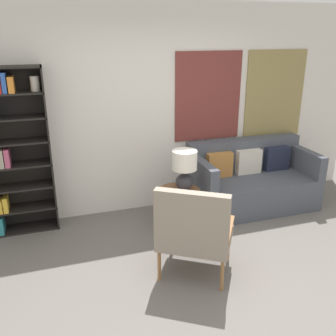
{
  "coord_description": "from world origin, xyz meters",
  "views": [
    {
      "loc": [
        -1.22,
        -2.66,
        2.33
      ],
      "look_at": [
        -0.0,
        1.06,
        0.9
      ],
      "focal_mm": 40.0,
      "sensor_mm": 36.0,
      "label": 1
    }
  ],
  "objects": [
    {
      "name": "wall_back",
      "position": [
        0.06,
        2.03,
        1.35
      ],
      "size": [
        6.4,
        0.08,
        2.7
      ],
      "color": "silver",
      "rests_on": "ground_plane"
    },
    {
      "name": "ground_plane",
      "position": [
        0.0,
        0.0,
        0.0
      ],
      "size": [
        14.0,
        14.0,
        0.0
      ],
      "primitive_type": "plane",
      "color": "#66605B"
    },
    {
      "name": "side_table",
      "position": [
        0.21,
        1.27,
        0.46
      ],
      "size": [
        0.52,
        0.52,
        0.51
      ],
      "color": "brown",
      "rests_on": "ground_plane"
    },
    {
      "name": "couch",
      "position": [
        1.39,
        1.59,
        0.35
      ],
      "size": [
        1.69,
        0.84,
        0.91
      ],
      "color": "#474C56",
      "rests_on": "ground_plane"
    },
    {
      "name": "table_lamp",
      "position": [
        0.27,
        1.27,
        0.81
      ],
      "size": [
        0.3,
        0.3,
        0.5
      ],
      "color": "#2D2D33",
      "rests_on": "side_table"
    },
    {
      "name": "armchair",
      "position": [
        -0.0,
        0.28,
        0.54
      ],
      "size": [
        0.91,
        0.88,
        0.98
      ],
      "color": "olive",
      "rests_on": "ground_plane"
    }
  ]
}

